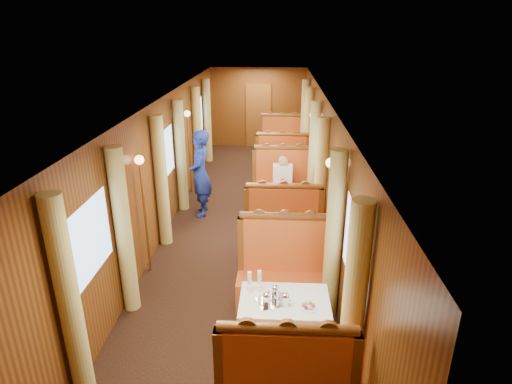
# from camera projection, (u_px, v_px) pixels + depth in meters

# --- Properties ---
(floor) EXTENTS (3.00, 12.00, 0.01)m
(floor) POSITION_uv_depth(u_px,v_px,m) (244.00, 225.00, 8.54)
(floor) COLOR black
(floor) RESTS_ON ground
(ceiling) EXTENTS (3.00, 12.00, 0.01)m
(ceiling) POSITION_uv_depth(u_px,v_px,m) (243.00, 99.00, 7.62)
(ceiling) COLOR silver
(ceiling) RESTS_ON wall_left
(wall_far) EXTENTS (3.00, 0.01, 2.50)m
(wall_far) POSITION_uv_depth(u_px,v_px,m) (258.00, 108.00, 13.66)
(wall_far) COLOR brown
(wall_far) RESTS_ON floor
(wall_left) EXTENTS (0.01, 12.00, 2.50)m
(wall_left) POSITION_uv_depth(u_px,v_px,m) (165.00, 164.00, 8.15)
(wall_left) COLOR brown
(wall_left) RESTS_ON floor
(wall_right) EXTENTS (0.01, 12.00, 2.50)m
(wall_right) POSITION_uv_depth(u_px,v_px,m) (323.00, 167.00, 8.01)
(wall_right) COLOR brown
(wall_right) RESTS_ON floor
(doorway_far) EXTENTS (0.80, 0.04, 2.00)m
(doorway_far) POSITION_uv_depth(u_px,v_px,m) (258.00, 116.00, 13.72)
(doorway_far) COLOR brown
(doorway_far) RESTS_ON floor
(table_near) EXTENTS (1.05, 0.72, 0.75)m
(table_near) POSITION_uv_depth(u_px,v_px,m) (284.00, 326.00, 5.11)
(table_near) COLOR white
(table_near) RESTS_ON floor
(banquette_near_aft) EXTENTS (1.30, 0.55, 1.34)m
(banquette_near_aft) POSITION_uv_depth(u_px,v_px,m) (283.00, 276.00, 6.04)
(banquette_near_aft) COLOR red
(banquette_near_aft) RESTS_ON floor
(table_mid) EXTENTS (1.05, 0.72, 0.75)m
(table_mid) POSITION_uv_depth(u_px,v_px,m) (282.00, 209.00, 8.37)
(table_mid) COLOR white
(table_mid) RESTS_ON floor
(banquette_mid_fwd) EXTENTS (1.30, 0.55, 1.34)m
(banquette_mid_fwd) POSITION_uv_depth(u_px,v_px,m) (283.00, 230.00, 7.40)
(banquette_mid_fwd) COLOR red
(banquette_mid_fwd) RESTS_ON floor
(banquette_mid_aft) EXTENTS (1.30, 0.55, 1.34)m
(banquette_mid_aft) POSITION_uv_depth(u_px,v_px,m) (282.00, 188.00, 9.29)
(banquette_mid_aft) COLOR red
(banquette_mid_aft) RESTS_ON floor
(table_far) EXTENTS (1.05, 0.72, 0.75)m
(table_far) POSITION_uv_depth(u_px,v_px,m) (282.00, 157.00, 11.62)
(table_far) COLOR white
(table_far) RESTS_ON floor
(banquette_far_fwd) EXTENTS (1.30, 0.55, 1.34)m
(banquette_far_fwd) POSITION_uv_depth(u_px,v_px,m) (282.00, 167.00, 10.66)
(banquette_far_fwd) COLOR red
(banquette_far_fwd) RESTS_ON floor
(banquette_far_aft) EXTENTS (1.30, 0.55, 1.34)m
(banquette_far_aft) POSITION_uv_depth(u_px,v_px,m) (282.00, 145.00, 12.54)
(banquette_far_aft) COLOR red
(banquette_far_aft) RESTS_ON floor
(tea_tray) EXTENTS (0.41, 0.36, 0.01)m
(tea_tray) POSITION_uv_depth(u_px,v_px,m) (273.00, 302.00, 4.92)
(tea_tray) COLOR silver
(tea_tray) RESTS_ON table_near
(teapot_left) EXTENTS (0.19, 0.16, 0.13)m
(teapot_left) POSITION_uv_depth(u_px,v_px,m) (267.00, 300.00, 4.86)
(teapot_left) COLOR silver
(teapot_left) RESTS_ON tea_tray
(teapot_right) EXTENTS (0.17, 0.13, 0.13)m
(teapot_right) POSITION_uv_depth(u_px,v_px,m) (285.00, 301.00, 4.85)
(teapot_right) COLOR silver
(teapot_right) RESTS_ON tea_tray
(teapot_back) EXTENTS (0.18, 0.16, 0.13)m
(teapot_back) POSITION_uv_depth(u_px,v_px,m) (275.00, 293.00, 5.00)
(teapot_back) COLOR silver
(teapot_back) RESTS_ON tea_tray
(fruit_plate) EXTENTS (0.21, 0.21, 0.05)m
(fruit_plate) POSITION_uv_depth(u_px,v_px,m) (308.00, 306.00, 4.83)
(fruit_plate) COLOR white
(fruit_plate) RESTS_ON table_near
(cup_inboard) EXTENTS (0.08, 0.08, 0.26)m
(cup_inboard) POSITION_uv_depth(u_px,v_px,m) (250.00, 284.00, 5.10)
(cup_inboard) COLOR white
(cup_inboard) RESTS_ON table_near
(cup_outboard) EXTENTS (0.08, 0.08, 0.26)m
(cup_outboard) POSITION_uv_depth(u_px,v_px,m) (259.00, 282.00, 5.12)
(cup_outboard) COLOR white
(cup_outboard) RESTS_ON table_near
(rose_vase_mid) EXTENTS (0.06, 0.06, 0.36)m
(rose_vase_mid) POSITION_uv_depth(u_px,v_px,m) (282.00, 182.00, 8.17)
(rose_vase_mid) COLOR silver
(rose_vase_mid) RESTS_ON table_mid
(rose_vase_far) EXTENTS (0.06, 0.06, 0.36)m
(rose_vase_far) POSITION_uv_depth(u_px,v_px,m) (283.00, 138.00, 11.38)
(rose_vase_far) COLOR silver
(rose_vase_far) RESTS_ON table_far
(window_left_near) EXTENTS (0.01, 1.20, 0.90)m
(window_left_near) POSITION_uv_depth(u_px,v_px,m) (88.00, 242.00, 4.83)
(window_left_near) COLOR #89ADDB
(window_left_near) RESTS_ON wall_left
(curtain_left_near_a) EXTENTS (0.22, 0.22, 2.35)m
(curtain_left_near_a) POSITION_uv_depth(u_px,v_px,m) (70.00, 305.00, 4.20)
(curtain_left_near_a) COLOR tan
(curtain_left_near_a) RESTS_ON floor
(curtain_left_near_b) EXTENTS (0.22, 0.22, 2.35)m
(curtain_left_near_b) POSITION_uv_depth(u_px,v_px,m) (124.00, 233.00, 5.65)
(curtain_left_near_b) COLOR tan
(curtain_left_near_b) RESTS_ON floor
(window_right_near) EXTENTS (0.01, 1.20, 0.90)m
(window_right_near) POSITION_uv_depth(u_px,v_px,m) (353.00, 249.00, 4.68)
(window_right_near) COLOR #89ADDB
(window_right_near) RESTS_ON wall_right
(curtain_right_near_a) EXTENTS (0.22, 0.22, 2.35)m
(curtain_right_near_a) POSITION_uv_depth(u_px,v_px,m) (353.00, 314.00, 4.06)
(curtain_right_near_a) COLOR tan
(curtain_right_near_a) RESTS_ON floor
(curtain_right_near_b) EXTENTS (0.22, 0.22, 2.35)m
(curtain_right_near_b) POSITION_uv_depth(u_px,v_px,m) (334.00, 238.00, 5.51)
(curtain_right_near_b) COLOR tan
(curtain_right_near_b) RESTS_ON floor
(window_left_mid) EXTENTS (0.01, 1.20, 0.90)m
(window_left_mid) POSITION_uv_depth(u_px,v_px,m) (165.00, 154.00, 8.08)
(window_left_mid) COLOR #89ADDB
(window_left_mid) RESTS_ON wall_left
(curtain_left_mid_a) EXTENTS (0.22, 0.22, 2.35)m
(curtain_left_mid_a) POSITION_uv_depth(u_px,v_px,m) (161.00, 182.00, 7.45)
(curtain_left_mid_a) COLOR tan
(curtain_left_mid_a) RESTS_ON floor
(curtain_left_mid_b) EXTENTS (0.22, 0.22, 2.35)m
(curtain_left_mid_b) POSITION_uv_depth(u_px,v_px,m) (181.00, 156.00, 8.90)
(curtain_left_mid_b) COLOR tan
(curtain_left_mid_b) RESTS_ON floor
(window_right_mid) EXTENTS (0.01, 1.20, 0.90)m
(window_right_mid) POSITION_uv_depth(u_px,v_px,m) (323.00, 157.00, 7.94)
(window_right_mid) COLOR #89ADDB
(window_right_mid) RESTS_ON wall_right
(curtain_right_mid_a) EXTENTS (0.22, 0.22, 2.35)m
(curtain_right_mid_a) POSITION_uv_depth(u_px,v_px,m) (320.00, 185.00, 7.32)
(curtain_right_mid_a) COLOR tan
(curtain_right_mid_a) RESTS_ON floor
(curtain_right_mid_b) EXTENTS (0.22, 0.22, 2.35)m
(curtain_right_mid_b) POSITION_uv_depth(u_px,v_px,m) (314.00, 158.00, 8.77)
(curtain_right_mid_b) COLOR tan
(curtain_right_mid_b) RESTS_ON floor
(window_left_far) EXTENTS (0.01, 1.20, 0.90)m
(window_left_far) POSITION_uv_depth(u_px,v_px,m) (198.00, 117.00, 11.33)
(window_left_far) COLOR #89ADDB
(window_left_far) RESTS_ON wall_left
(curtain_left_far_a) EXTENTS (0.22, 0.22, 2.35)m
(curtain_left_far_a) POSITION_uv_depth(u_px,v_px,m) (197.00, 134.00, 10.70)
(curtain_left_far_a) COLOR tan
(curtain_left_far_a) RESTS_ON floor
(curtain_left_far_b) EXTENTS (0.22, 0.22, 2.35)m
(curtain_left_far_b) POSITION_uv_depth(u_px,v_px,m) (207.00, 121.00, 12.15)
(curtain_left_far_b) COLOR tan
(curtain_left_far_b) RESTS_ON floor
(window_right_far) EXTENTS (0.01, 1.20, 0.90)m
(window_right_far) POSITION_uv_depth(u_px,v_px,m) (311.00, 118.00, 11.19)
(window_right_far) COLOR #89ADDB
(window_right_far) RESTS_ON wall_right
(curtain_right_far_a) EXTENTS (0.22, 0.22, 2.35)m
(curtain_right_far_a) POSITION_uv_depth(u_px,v_px,m) (308.00, 136.00, 10.57)
(curtain_right_far_a) COLOR tan
(curtain_right_far_a) RESTS_ON floor
(curtain_right_far_b) EXTENTS (0.22, 0.22, 2.35)m
(curtain_right_far_b) POSITION_uv_depth(u_px,v_px,m) (305.00, 122.00, 12.02)
(curtain_right_far_b) COLOR tan
(curtain_right_far_b) RESTS_ON floor
(sconce_left_fore) EXTENTS (0.14, 0.14, 1.95)m
(sconce_left_fore) POSITION_uv_depth(u_px,v_px,m) (142.00, 191.00, 6.47)
(sconce_left_fore) COLOR #BF8C3F
(sconce_left_fore) RESTS_ON floor
(sconce_right_fore) EXTENTS (0.14, 0.14, 1.95)m
(sconce_right_fore) POSITION_uv_depth(u_px,v_px,m) (328.00, 195.00, 6.34)
(sconce_right_fore) COLOR #BF8C3F
(sconce_right_fore) RESTS_ON floor
(sconce_left_aft) EXTENTS (0.14, 0.14, 1.95)m
(sconce_left_aft) POSITION_uv_depth(u_px,v_px,m) (188.00, 135.00, 9.73)
(sconce_left_aft) COLOR #BF8C3F
(sconce_left_aft) RESTS_ON floor
(sconce_right_aft) EXTENTS (0.14, 0.14, 1.95)m
(sconce_right_aft) POSITION_uv_depth(u_px,v_px,m) (312.00, 137.00, 9.59)
(sconce_right_aft) COLOR #BF8C3F
(sconce_right_aft) RESTS_ON floor
(steward) EXTENTS (0.50, 0.70, 1.80)m
(steward) POSITION_uv_depth(u_px,v_px,m) (200.00, 173.00, 8.73)
(steward) COLOR navy
(steward) RESTS_ON floor
(passenger) EXTENTS (0.40, 0.44, 0.76)m
(passenger) POSITION_uv_depth(u_px,v_px,m) (283.00, 178.00, 8.92)
(passenger) COLOR beige
(passenger) RESTS_ON banquette_mid_aft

